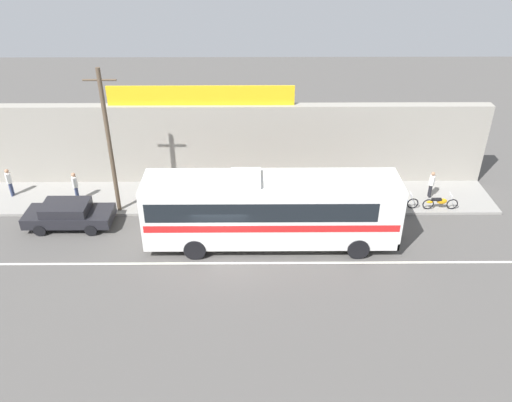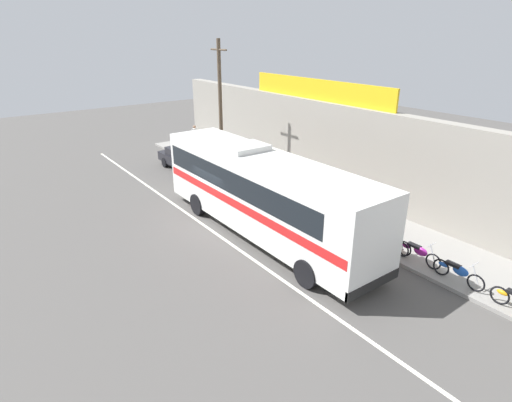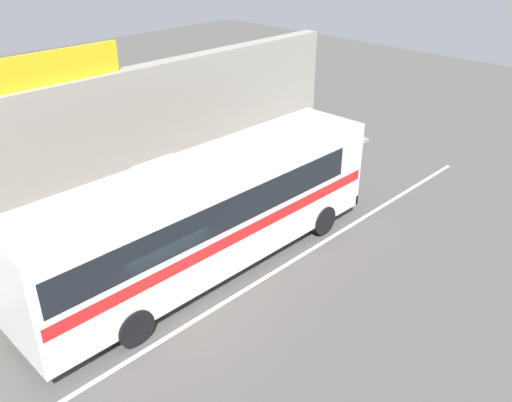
{
  "view_description": "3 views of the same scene",
  "coord_description": "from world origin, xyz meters",
  "px_view_note": "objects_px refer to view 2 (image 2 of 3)",
  "views": [
    {
      "loc": [
        1.54,
        -20.35,
        14.95
      ],
      "look_at": [
        1.69,
        1.59,
        1.97
      ],
      "focal_mm": 36.56,
      "sensor_mm": 36.0,
      "label": 1
    },
    {
      "loc": [
        15.32,
        -9.06,
        8.22
      ],
      "look_at": [
        1.96,
        0.79,
        1.44
      ],
      "focal_mm": 28.99,
      "sensor_mm": 36.0,
      "label": 2
    },
    {
      "loc": [
        -6.58,
        -10.05,
        9.74
      ],
      "look_at": [
        4.43,
        0.81,
        1.6
      ],
      "focal_mm": 37.73,
      "sensor_mm": 36.0,
      "label": 3
    }
  ],
  "objects_px": {
    "pedestrian_far_left": "(195,135)",
    "pedestrian_far_right": "(215,146)",
    "parked_car": "(185,158)",
    "utility_pole": "(220,107)",
    "intercity_bus": "(261,190)",
    "motorcycle_orange": "(458,271)",
    "motorcycle_black": "(418,252)",
    "motorcycle_blue": "(388,240)"
  },
  "relations": [
    {
      "from": "utility_pole",
      "to": "pedestrian_far_right",
      "type": "distance_m",
      "value": 4.1
    },
    {
      "from": "parked_car",
      "to": "utility_pole",
      "type": "distance_m",
      "value": 4.34
    },
    {
      "from": "intercity_bus",
      "to": "motorcycle_orange",
      "type": "xyz_separation_m",
      "value": [
        7.25,
        3.05,
        -1.5
      ]
    },
    {
      "from": "motorcycle_black",
      "to": "pedestrian_far_right",
      "type": "height_order",
      "value": "pedestrian_far_right"
    },
    {
      "from": "intercity_bus",
      "to": "motorcycle_orange",
      "type": "relative_size",
      "value": 6.41
    },
    {
      "from": "utility_pole",
      "to": "intercity_bus",
      "type": "bearing_deg",
      "value": -20.69
    },
    {
      "from": "utility_pole",
      "to": "pedestrian_far_right",
      "type": "xyz_separation_m",
      "value": [
        -2.55,
        1.05,
        -3.04
      ]
    },
    {
      "from": "intercity_bus",
      "to": "pedestrian_far_left",
      "type": "xyz_separation_m",
      "value": [
        -14.45,
        4.63,
        -0.96
      ]
    },
    {
      "from": "motorcycle_black",
      "to": "motorcycle_blue",
      "type": "height_order",
      "value": "same"
    },
    {
      "from": "pedestrian_far_left",
      "to": "intercity_bus",
      "type": "bearing_deg",
      "value": -17.76
    },
    {
      "from": "intercity_bus",
      "to": "pedestrian_far_right",
      "type": "xyz_separation_m",
      "value": [
        -10.59,
        4.08,
        -0.93
      ]
    },
    {
      "from": "parked_car",
      "to": "motorcycle_black",
      "type": "bearing_deg",
      "value": 5.56
    },
    {
      "from": "utility_pole",
      "to": "motorcycle_blue",
      "type": "height_order",
      "value": "utility_pole"
    },
    {
      "from": "motorcycle_black",
      "to": "pedestrian_far_left",
      "type": "xyz_separation_m",
      "value": [
        -20.07,
        1.46,
        0.54
      ]
    },
    {
      "from": "motorcycle_orange",
      "to": "pedestrian_far_left",
      "type": "xyz_separation_m",
      "value": [
        -21.69,
        1.58,
        0.54
      ]
    },
    {
      "from": "motorcycle_black",
      "to": "pedestrian_far_left",
      "type": "height_order",
      "value": "pedestrian_far_left"
    },
    {
      "from": "utility_pole",
      "to": "motorcycle_orange",
      "type": "distance_m",
      "value": 15.7
    },
    {
      "from": "motorcycle_orange",
      "to": "pedestrian_far_right",
      "type": "height_order",
      "value": "pedestrian_far_right"
    },
    {
      "from": "parked_car",
      "to": "intercity_bus",
      "type": "bearing_deg",
      "value": -8.97
    },
    {
      "from": "utility_pole",
      "to": "motorcycle_orange",
      "type": "xyz_separation_m",
      "value": [
        15.28,
        0.01,
        -3.61
      ]
    },
    {
      "from": "motorcycle_orange",
      "to": "parked_car",
      "type": "bearing_deg",
      "value": -175.35
    },
    {
      "from": "pedestrian_far_right",
      "to": "motorcycle_black",
      "type": "bearing_deg",
      "value": -3.22
    },
    {
      "from": "motorcycle_orange",
      "to": "pedestrian_far_right",
      "type": "relative_size",
      "value": 1.1
    },
    {
      "from": "intercity_bus",
      "to": "motorcycle_blue",
      "type": "height_order",
      "value": "intercity_bus"
    },
    {
      "from": "intercity_bus",
      "to": "pedestrian_far_right",
      "type": "height_order",
      "value": "intercity_bus"
    },
    {
      "from": "parked_car",
      "to": "motorcycle_black",
      "type": "xyz_separation_m",
      "value": [
        15.9,
        1.55,
        -0.17
      ]
    },
    {
      "from": "parked_car",
      "to": "pedestrian_far_left",
      "type": "xyz_separation_m",
      "value": [
        -4.17,
        3.0,
        0.37
      ]
    },
    {
      "from": "pedestrian_far_left",
      "to": "utility_pole",
      "type": "bearing_deg",
      "value": -13.95
    },
    {
      "from": "motorcycle_orange",
      "to": "utility_pole",
      "type": "bearing_deg",
      "value": -179.95
    },
    {
      "from": "intercity_bus",
      "to": "utility_pole",
      "type": "xyz_separation_m",
      "value": [
        -8.04,
        3.03,
        2.11
      ]
    },
    {
      "from": "intercity_bus",
      "to": "motorcycle_blue",
      "type": "bearing_deg",
      "value": 34.98
    },
    {
      "from": "motorcycle_black",
      "to": "intercity_bus",
      "type": "bearing_deg",
      "value": -150.58
    },
    {
      "from": "pedestrian_far_left",
      "to": "pedestrian_far_right",
      "type": "distance_m",
      "value": 3.9
    },
    {
      "from": "parked_car",
      "to": "motorcycle_orange",
      "type": "bearing_deg",
      "value": 4.65
    },
    {
      "from": "parked_car",
      "to": "motorcycle_blue",
      "type": "bearing_deg",
      "value": 5.55
    },
    {
      "from": "motorcycle_black",
      "to": "motorcycle_blue",
      "type": "bearing_deg",
      "value": -174.33
    },
    {
      "from": "intercity_bus",
      "to": "parked_car",
      "type": "distance_m",
      "value": 10.49
    },
    {
      "from": "utility_pole",
      "to": "motorcycle_orange",
      "type": "relative_size",
      "value": 4.15
    },
    {
      "from": "intercity_bus",
      "to": "motorcycle_orange",
      "type": "bearing_deg",
      "value": 22.81
    },
    {
      "from": "parked_car",
      "to": "pedestrian_far_right",
      "type": "xyz_separation_m",
      "value": [
        -0.31,
        2.46,
        0.4
      ]
    },
    {
      "from": "motorcycle_orange",
      "to": "motorcycle_blue",
      "type": "height_order",
      "value": "same"
    },
    {
      "from": "motorcycle_orange",
      "to": "pedestrian_far_right",
      "type": "distance_m",
      "value": 17.87
    }
  ]
}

